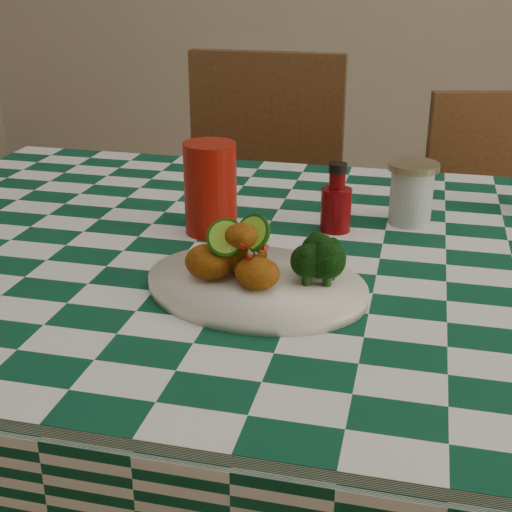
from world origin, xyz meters
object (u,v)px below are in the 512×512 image
(plate, at_px, (256,286))
(red_tumbler, at_px, (210,188))
(ketchup_bottle, at_px, (336,197))
(fried_chicken_pile, at_px, (243,251))
(dining_table, at_px, (309,450))
(mason_jar, at_px, (411,193))
(wooden_chair_left, at_px, (250,241))

(plate, relative_size, red_tumbler, 2.06)
(plate, height_order, ketchup_bottle, ketchup_bottle)
(fried_chicken_pile, xyz_separation_m, red_tumbler, (-0.11, 0.21, 0.02))
(dining_table, relative_size, ketchup_bottle, 13.78)
(plate, distance_m, mason_jar, 0.40)
(plate, bearing_deg, dining_table, 69.34)
(dining_table, distance_m, red_tumbler, 0.51)
(dining_table, bearing_deg, mason_jar, 51.52)
(dining_table, distance_m, ketchup_bottle, 0.47)
(mason_jar, height_order, wooden_chair_left, wooden_chair_left)
(wooden_chair_left, bearing_deg, dining_table, -68.14)
(dining_table, xyz_separation_m, fried_chicken_pile, (-0.08, -0.16, 0.45))
(mason_jar, bearing_deg, dining_table, -128.48)
(fried_chicken_pile, xyz_separation_m, wooden_chair_left, (-0.22, 0.90, -0.35))
(plate, bearing_deg, ketchup_bottle, 74.11)
(dining_table, height_order, wooden_chair_left, wooden_chair_left)
(fried_chicken_pile, height_order, wooden_chair_left, wooden_chair_left)
(fried_chicken_pile, relative_size, mason_jar, 1.19)
(dining_table, relative_size, mason_jar, 14.97)
(red_tumbler, height_order, wooden_chair_left, wooden_chair_left)
(dining_table, relative_size, wooden_chair_left, 1.69)
(ketchup_bottle, xyz_separation_m, wooden_chair_left, (-0.31, 0.63, -0.35))
(ketchup_bottle, bearing_deg, plate, -105.89)
(dining_table, height_order, plate, plate)
(dining_table, bearing_deg, wooden_chair_left, 111.80)
(red_tumbler, relative_size, ketchup_bottle, 1.31)
(plate, distance_m, fried_chicken_pile, 0.05)
(mason_jar, relative_size, wooden_chair_left, 0.11)
(plate, xyz_separation_m, fried_chicken_pile, (-0.02, -0.00, 0.05))
(ketchup_bottle, height_order, wooden_chair_left, wooden_chair_left)
(red_tumbler, bearing_deg, mason_jar, 20.54)
(plate, xyz_separation_m, red_tumbler, (-0.13, 0.21, 0.07))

